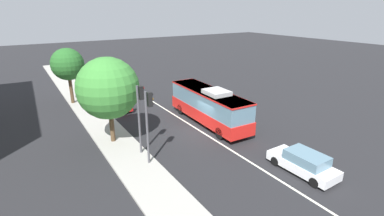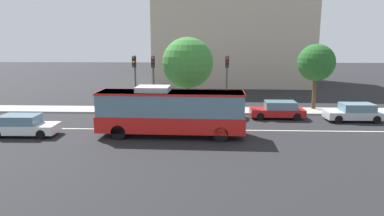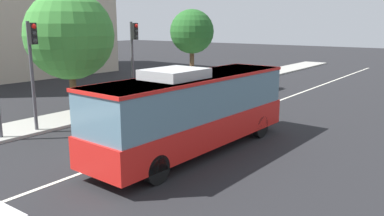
{
  "view_description": "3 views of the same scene",
  "coord_description": "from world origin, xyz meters",
  "px_view_note": "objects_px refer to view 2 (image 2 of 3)",
  "views": [
    {
      "loc": [
        -18.81,
        12.73,
        10.15
      ],
      "look_at": [
        1.59,
        -0.09,
        1.68
      ],
      "focal_mm": 26.57,
      "sensor_mm": 36.0,
      "label": 1
    },
    {
      "loc": [
        3.56,
        -24.56,
        6.49
      ],
      "look_at": [
        2.67,
        -0.61,
        1.77
      ],
      "focal_mm": 32.08,
      "sensor_mm": 36.0,
      "label": 2
    },
    {
      "loc": [
        -10.87,
        -10.67,
        5.08
      ],
      "look_at": [
        2.71,
        -0.49,
        1.38
      ],
      "focal_mm": 36.26,
      "sensor_mm": 36.0,
      "label": 3
    }
  ],
  "objects_px": {
    "sedan_white": "(23,125)",
    "traffic_light_mid_block": "(227,74)",
    "transit_bus": "(171,110)",
    "traffic_light_near_corner": "(135,74)",
    "traffic_light_far_corner": "(153,74)",
    "street_tree_kerbside_left": "(188,63)",
    "sedan_silver": "(355,112)",
    "street_tree_kerbside_centre": "(316,63)",
    "sedan_red": "(278,110)"
  },
  "relations": [
    {
      "from": "transit_bus",
      "to": "traffic_light_near_corner",
      "type": "height_order",
      "value": "traffic_light_near_corner"
    },
    {
      "from": "traffic_light_near_corner",
      "to": "street_tree_kerbside_left",
      "type": "distance_m",
      "value": 4.91
    },
    {
      "from": "traffic_light_far_corner",
      "to": "traffic_light_near_corner",
      "type": "bearing_deg",
      "value": -97.9
    },
    {
      "from": "sedan_red",
      "to": "sedan_white",
      "type": "bearing_deg",
      "value": 18.9
    },
    {
      "from": "traffic_light_far_corner",
      "to": "street_tree_kerbside_left",
      "type": "relative_size",
      "value": 0.76
    },
    {
      "from": "traffic_light_near_corner",
      "to": "street_tree_kerbside_centre",
      "type": "bearing_deg",
      "value": 98.45
    },
    {
      "from": "traffic_light_near_corner",
      "to": "traffic_light_mid_block",
      "type": "xyz_separation_m",
      "value": [
        8.24,
        0.0,
        0.0
      ]
    },
    {
      "from": "sedan_silver",
      "to": "traffic_light_near_corner",
      "type": "height_order",
      "value": "traffic_light_near_corner"
    },
    {
      "from": "traffic_light_near_corner",
      "to": "street_tree_kerbside_centre",
      "type": "distance_m",
      "value": 16.79
    },
    {
      "from": "traffic_light_mid_block",
      "to": "traffic_light_far_corner",
      "type": "relative_size",
      "value": 1.0
    },
    {
      "from": "transit_bus",
      "to": "traffic_light_far_corner",
      "type": "distance_m",
      "value": 8.06
    },
    {
      "from": "street_tree_kerbside_centre",
      "to": "traffic_light_mid_block",
      "type": "bearing_deg",
      "value": -166.63
    },
    {
      "from": "sedan_silver",
      "to": "traffic_light_far_corner",
      "type": "relative_size",
      "value": 0.87
    },
    {
      "from": "transit_bus",
      "to": "sedan_red",
      "type": "bearing_deg",
      "value": 36.38
    },
    {
      "from": "sedan_white",
      "to": "traffic_light_mid_block",
      "type": "relative_size",
      "value": 0.87
    },
    {
      "from": "sedan_red",
      "to": "street_tree_kerbside_centre",
      "type": "bearing_deg",
      "value": -136.94
    },
    {
      "from": "sedan_white",
      "to": "traffic_light_far_corner",
      "type": "distance_m",
      "value": 11.51
    },
    {
      "from": "sedan_white",
      "to": "traffic_light_near_corner",
      "type": "relative_size",
      "value": 0.87
    },
    {
      "from": "sedan_white",
      "to": "traffic_light_far_corner",
      "type": "height_order",
      "value": "traffic_light_far_corner"
    },
    {
      "from": "transit_bus",
      "to": "street_tree_kerbside_centre",
      "type": "bearing_deg",
      "value": 39.09
    },
    {
      "from": "transit_bus",
      "to": "sedan_silver",
      "type": "relative_size",
      "value": 2.24
    },
    {
      "from": "sedan_white",
      "to": "street_tree_kerbside_centre",
      "type": "bearing_deg",
      "value": 22.53
    },
    {
      "from": "street_tree_kerbside_left",
      "to": "street_tree_kerbside_centre",
      "type": "relative_size",
      "value": 1.1
    },
    {
      "from": "sedan_red",
      "to": "traffic_light_mid_block",
      "type": "distance_m",
      "value": 5.42
    },
    {
      "from": "street_tree_kerbside_left",
      "to": "street_tree_kerbside_centre",
      "type": "xyz_separation_m",
      "value": [
        11.96,
        0.83,
        -0.01
      ]
    },
    {
      "from": "traffic_light_near_corner",
      "to": "traffic_light_far_corner",
      "type": "bearing_deg",
      "value": 87.73
    },
    {
      "from": "sedan_red",
      "to": "sedan_silver",
      "type": "bearing_deg",
      "value": 173.05
    },
    {
      "from": "sedan_white",
      "to": "sedan_red",
      "type": "relative_size",
      "value": 1.0
    },
    {
      "from": "sedan_red",
      "to": "sedan_silver",
      "type": "relative_size",
      "value": 1.0
    },
    {
      "from": "traffic_light_near_corner",
      "to": "sedan_silver",
      "type": "bearing_deg",
      "value": 83.68
    },
    {
      "from": "transit_bus",
      "to": "traffic_light_far_corner",
      "type": "height_order",
      "value": "traffic_light_far_corner"
    },
    {
      "from": "street_tree_kerbside_left",
      "to": "street_tree_kerbside_centre",
      "type": "bearing_deg",
      "value": 3.96
    },
    {
      "from": "traffic_light_near_corner",
      "to": "transit_bus",
      "type": "bearing_deg",
      "value": 28.97
    },
    {
      "from": "traffic_light_mid_block",
      "to": "street_tree_kerbside_left",
      "type": "xyz_separation_m",
      "value": [
        -3.55,
        1.17,
        0.91
      ]
    },
    {
      "from": "transit_bus",
      "to": "traffic_light_mid_block",
      "type": "distance_m",
      "value": 8.94
    },
    {
      "from": "traffic_light_far_corner",
      "to": "street_tree_kerbside_left",
      "type": "bearing_deg",
      "value": 109.14
    },
    {
      "from": "sedan_white",
      "to": "street_tree_kerbside_centre",
      "type": "height_order",
      "value": "street_tree_kerbside_centre"
    },
    {
      "from": "sedan_white",
      "to": "sedan_silver",
      "type": "relative_size",
      "value": 1.0
    },
    {
      "from": "transit_bus",
      "to": "sedan_white",
      "type": "distance_m",
      "value": 10.3
    },
    {
      "from": "transit_bus",
      "to": "street_tree_kerbside_left",
      "type": "distance_m",
      "value": 9.24
    },
    {
      "from": "traffic_light_far_corner",
      "to": "sedan_silver",
      "type": "bearing_deg",
      "value": 77.65
    },
    {
      "from": "street_tree_kerbside_left",
      "to": "street_tree_kerbside_centre",
      "type": "height_order",
      "value": "street_tree_kerbside_left"
    },
    {
      "from": "sedan_red",
      "to": "traffic_light_mid_block",
      "type": "height_order",
      "value": "traffic_light_mid_block"
    },
    {
      "from": "sedan_silver",
      "to": "traffic_light_mid_block",
      "type": "relative_size",
      "value": 0.87
    },
    {
      "from": "sedan_silver",
      "to": "street_tree_kerbside_left",
      "type": "height_order",
      "value": "street_tree_kerbside_left"
    },
    {
      "from": "sedan_silver",
      "to": "street_tree_kerbside_centre",
      "type": "relative_size",
      "value": 0.72
    },
    {
      "from": "traffic_light_near_corner",
      "to": "sedan_white",
      "type": "bearing_deg",
      "value": -36.82
    },
    {
      "from": "traffic_light_near_corner",
      "to": "street_tree_kerbside_centre",
      "type": "relative_size",
      "value": 0.84
    },
    {
      "from": "traffic_light_near_corner",
      "to": "street_tree_kerbside_left",
      "type": "relative_size",
      "value": 0.76
    },
    {
      "from": "sedan_white",
      "to": "traffic_light_mid_block",
      "type": "bearing_deg",
      "value": 27.75
    }
  ]
}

